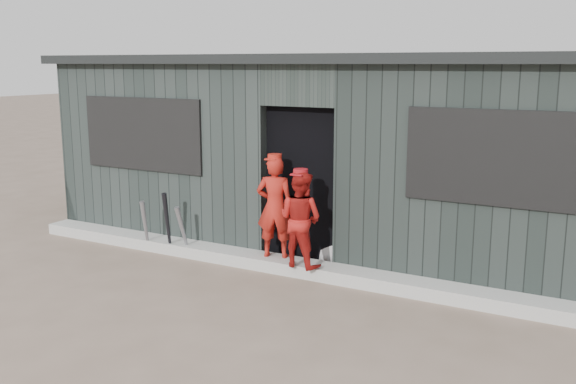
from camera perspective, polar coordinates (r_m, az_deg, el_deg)
The scene contains 9 objects.
ground at distance 6.49m, azimuth -7.85°, elevation -11.47°, with size 80.00×80.00×0.00m, color #715D4E.
curb at distance 7.90m, azimuth 0.07°, elevation -6.57°, with size 8.00×0.36×0.15m, color #AAAAA5.
bat_left at distance 8.84m, azimuth -12.56°, elevation -2.98°, with size 0.07×0.07×0.71m, color gray.
bat_mid at distance 8.53m, azimuth -9.32°, elevation -3.46°, with size 0.07×0.07×0.70m, color gray.
bat_right at distance 8.61m, azimuth -10.66°, elevation -2.79°, with size 0.07×0.07×0.86m, color black.
player_red_left at distance 7.86m, azimuth -1.17°, elevation -1.33°, with size 0.46×0.30×1.26m, color #B21F16.
player_red_right at distance 7.50m, azimuth 1.11°, elevation -2.42°, with size 0.55×0.43×1.14m, color #AD1915.
player_grey_back at distance 8.00m, azimuth 4.24°, elevation -2.67°, with size 0.56×0.36×1.14m, color #BBBBBB.
dugout at distance 9.11m, azimuth 5.19°, elevation 3.62°, with size 8.30×3.30×2.62m.
Camera 1 is at (3.62, -4.77, 2.51)m, focal length 40.00 mm.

